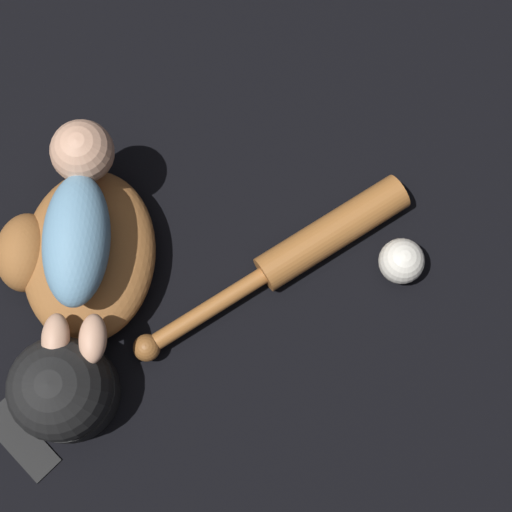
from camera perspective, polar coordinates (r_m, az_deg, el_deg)
ground_plane at (r=1.41m, az=-10.04°, el=-2.14°), size 6.00×6.00×0.00m
baseball_glove at (r=1.38m, az=-11.74°, el=0.06°), size 0.29×0.26×0.10m
baby_figure at (r=1.29m, az=-11.78°, el=2.29°), size 0.37×0.12×0.10m
baseball_bat at (r=1.37m, az=3.18°, el=0.38°), size 0.34×0.42×0.06m
baseball at (r=1.38m, az=9.67°, el=-0.34°), size 0.07×0.07×0.07m
baseball_cap at (r=1.33m, az=-12.83°, el=-8.70°), size 0.22×0.21×0.16m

